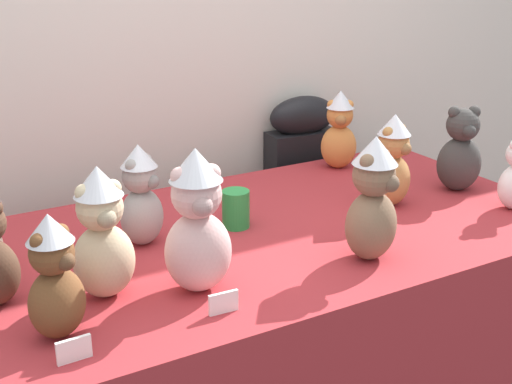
% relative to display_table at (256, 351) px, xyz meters
% --- Properties ---
extents(wall_back, '(7.00, 0.08, 2.60)m').
position_rel_display_table_xyz_m(wall_back, '(0.00, 0.72, 0.90)').
color(wall_back, silver).
rests_on(wall_back, ground_plane).
extents(display_table, '(1.85, 0.95, 0.79)m').
position_rel_display_table_xyz_m(display_table, '(0.00, 0.00, 0.00)').
color(display_table, maroon).
rests_on(display_table, ground_plane).
extents(instrument_case, '(0.29, 0.14, 1.01)m').
position_rel_display_table_xyz_m(instrument_case, '(0.55, 0.60, 0.11)').
color(instrument_case, black).
rests_on(instrument_case, ground_plane).
extents(teddy_bear_blush, '(0.18, 0.16, 0.35)m').
position_rel_display_table_xyz_m(teddy_bear_blush, '(-0.29, -0.23, 0.57)').
color(teddy_bear_blush, beige).
rests_on(teddy_bear_blush, display_table).
extents(teddy_bear_caramel, '(0.16, 0.14, 0.29)m').
position_rel_display_table_xyz_m(teddy_bear_caramel, '(0.47, -0.02, 0.54)').
color(teddy_bear_caramel, '#B27A42').
rests_on(teddy_bear_caramel, display_table).
extents(teddy_bear_ash, '(0.16, 0.16, 0.28)m').
position_rel_display_table_xyz_m(teddy_bear_ash, '(-0.31, 0.08, 0.53)').
color(teddy_bear_ash, gray).
rests_on(teddy_bear_ash, display_table).
extents(teddy_bear_mocha, '(0.18, 0.17, 0.33)m').
position_rel_display_table_xyz_m(teddy_bear_mocha, '(0.17, -0.30, 0.56)').
color(teddy_bear_mocha, '#7F6047').
rests_on(teddy_bear_mocha, display_table).
extents(teddy_bear_sand, '(0.14, 0.13, 0.32)m').
position_rel_display_table_xyz_m(teddy_bear_sand, '(-0.49, -0.15, 0.55)').
color(teddy_bear_sand, '#CCB78E').
rests_on(teddy_bear_sand, display_table).
extents(teddy_bear_chestnut, '(0.16, 0.15, 0.28)m').
position_rel_display_table_xyz_m(teddy_bear_chestnut, '(-0.63, -0.27, 0.53)').
color(teddy_bear_chestnut, brown).
rests_on(teddy_bear_chestnut, display_table).
extents(teddy_bear_ginger, '(0.17, 0.16, 0.28)m').
position_rel_display_table_xyz_m(teddy_bear_ginger, '(0.55, 0.36, 0.53)').
color(teddy_bear_ginger, '#D17F3D').
rests_on(teddy_bear_ginger, display_table).
extents(teddy_bear_charcoal, '(0.18, 0.17, 0.28)m').
position_rel_display_table_xyz_m(teddy_bear_charcoal, '(0.75, -0.03, 0.53)').
color(teddy_bear_charcoal, '#383533').
rests_on(teddy_bear_charcoal, display_table).
extents(party_cup_green, '(0.08, 0.08, 0.11)m').
position_rel_display_table_xyz_m(party_cup_green, '(-0.03, 0.06, 0.45)').
color(party_cup_green, '#238C3D').
rests_on(party_cup_green, display_table).
extents(name_card_front_left, '(0.07, 0.01, 0.05)m').
position_rel_display_table_xyz_m(name_card_front_left, '(-0.29, -0.36, 0.42)').
color(name_card_front_left, white).
rests_on(name_card_front_left, display_table).
extents(name_card_front_middle, '(0.07, 0.01, 0.05)m').
position_rel_display_table_xyz_m(name_card_front_middle, '(-0.63, -0.38, 0.42)').
color(name_card_front_middle, white).
rests_on(name_card_front_middle, display_table).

